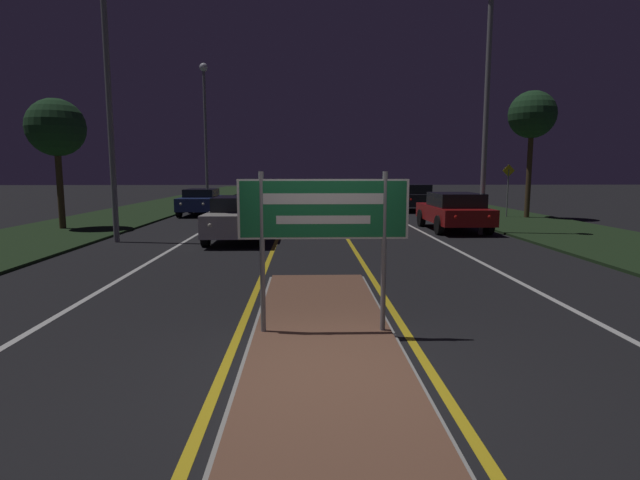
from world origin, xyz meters
TOP-DOWN VIEW (x-y plane):
  - ground_plane at (0.00, 0.00)m, footprint 160.00×160.00m
  - median_island at (0.00, 1.41)m, footprint 2.01×7.60m
  - verge_left at (-9.50, 20.00)m, footprint 5.00×100.00m
  - verge_right at (9.50, 20.00)m, footprint 5.00×100.00m
  - centre_line_yellow_left at (-1.19, 25.00)m, footprint 0.12×70.00m
  - centre_line_yellow_right at (1.19, 25.00)m, footprint 0.12×70.00m
  - lane_line_white_left at (-4.20, 25.00)m, footprint 0.12×70.00m
  - lane_line_white_right at (4.20, 25.00)m, footprint 0.12×70.00m
  - edge_line_white_left at (-7.20, 25.00)m, footprint 0.10×70.00m
  - edge_line_white_right at (7.20, 25.00)m, footprint 0.10×70.00m
  - highway_sign at (0.00, 1.40)m, footprint 2.29×0.07m
  - streetlight_left_near at (-6.39, 11.02)m, footprint 0.55×0.55m
  - streetlight_left_far at (-6.57, 27.31)m, footprint 0.51×0.51m
  - streetlight_right_near at (6.17, 12.63)m, footprint 0.55×0.55m
  - car_receding_0 at (5.52, 13.90)m, footprint 2.03×4.60m
  - car_receding_1 at (6.00, 23.49)m, footprint 1.94×4.31m
  - car_receding_2 at (5.61, 37.37)m, footprint 2.03×4.43m
  - car_approaching_0 at (-2.44, 11.35)m, footprint 1.92×4.39m
  - car_approaching_1 at (-5.73, 21.15)m, footprint 1.88×4.16m
  - warning_sign at (9.61, 18.82)m, footprint 0.60×0.06m
  - roadside_palm_left at (-9.71, 14.37)m, footprint 2.17×2.17m
  - roadside_palm_right at (10.46, 18.48)m, footprint 2.20×2.20m

SIDE VIEW (x-z plane):
  - ground_plane at x=0.00m, z-range 0.00..0.00m
  - centre_line_yellow_left at x=-1.19m, z-range 0.00..0.01m
  - centre_line_yellow_right at x=1.19m, z-range 0.00..0.01m
  - lane_line_white_left at x=-4.20m, z-range 0.00..0.01m
  - lane_line_white_right at x=4.20m, z-range 0.00..0.01m
  - edge_line_white_left at x=-7.20m, z-range 0.00..0.01m
  - edge_line_white_right at x=7.20m, z-range 0.00..0.01m
  - verge_left at x=-9.50m, z-range 0.00..0.08m
  - verge_right at x=9.50m, z-range 0.00..0.08m
  - median_island at x=0.00m, z-range -0.01..0.09m
  - car_approaching_1 at x=-5.73m, z-range 0.05..1.41m
  - car_receding_2 at x=5.61m, z-range 0.03..1.48m
  - car_approaching_0 at x=-2.44m, z-range 0.04..1.49m
  - car_receding_0 at x=5.52m, z-range 0.05..1.51m
  - car_receding_1 at x=6.00m, z-range 0.04..1.59m
  - warning_sign at x=9.61m, z-range 0.33..2.87m
  - highway_sign at x=0.00m, z-range 0.58..2.77m
  - roadside_palm_left at x=-9.71m, z-range 1.43..6.38m
  - roadside_palm_right at x=10.46m, z-range 1.90..7.86m
  - streetlight_left_far at x=-6.57m, z-range 1.25..10.25m
  - streetlight_right_near at x=6.17m, z-range 1.40..10.15m
  - streetlight_left_near at x=-6.39m, z-range 1.54..12.35m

